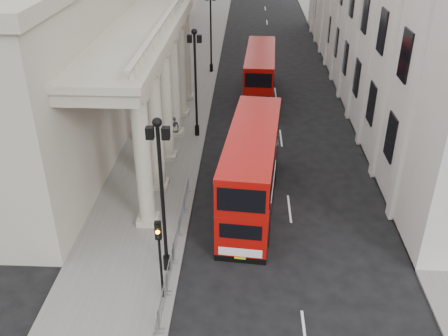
# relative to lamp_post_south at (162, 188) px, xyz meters

# --- Properties ---
(ground) EXTENTS (260.00, 260.00, 0.00)m
(ground) POSITION_rel_lamp_post_south_xyz_m (0.60, -4.00, -4.91)
(ground) COLOR black
(ground) RESTS_ON ground
(sidewalk_west) EXTENTS (6.00, 140.00, 0.12)m
(sidewalk_west) POSITION_rel_lamp_post_south_xyz_m (-2.40, 26.00, -4.85)
(sidewalk_west) COLOR slate
(sidewalk_west) RESTS_ON ground
(sidewalk_east) EXTENTS (3.00, 140.00, 0.12)m
(sidewalk_east) POSITION_rel_lamp_post_south_xyz_m (14.10, 26.00, -4.85)
(sidewalk_east) COLOR slate
(sidewalk_east) RESTS_ON ground
(kerb) EXTENTS (0.20, 140.00, 0.14)m
(kerb) POSITION_rel_lamp_post_south_xyz_m (0.55, 26.00, -4.84)
(kerb) COLOR slate
(kerb) RESTS_ON ground
(portico_building) EXTENTS (9.00, 28.00, 12.00)m
(portico_building) POSITION_rel_lamp_post_south_xyz_m (-9.90, 14.00, 1.09)
(portico_building) COLOR #A39D89
(portico_building) RESTS_ON ground
(lamp_post_south) EXTENTS (1.05, 0.44, 8.32)m
(lamp_post_south) POSITION_rel_lamp_post_south_xyz_m (0.00, 0.00, 0.00)
(lamp_post_south) COLOR black
(lamp_post_south) RESTS_ON sidewalk_west
(lamp_post_mid) EXTENTS (1.05, 0.44, 8.32)m
(lamp_post_mid) POSITION_rel_lamp_post_south_xyz_m (0.00, 16.00, 0.00)
(lamp_post_mid) COLOR black
(lamp_post_mid) RESTS_ON sidewalk_west
(lamp_post_north) EXTENTS (1.05, 0.44, 8.32)m
(lamp_post_north) POSITION_rel_lamp_post_south_xyz_m (0.00, 32.00, 0.00)
(lamp_post_north) COLOR black
(lamp_post_north) RESTS_ON sidewalk_west
(traffic_light) EXTENTS (0.28, 0.33, 4.30)m
(traffic_light) POSITION_rel_lamp_post_south_xyz_m (0.10, -2.02, -1.80)
(traffic_light) COLOR black
(traffic_light) RESTS_ON sidewalk_west
(crowd_barriers) EXTENTS (0.50, 18.75, 1.10)m
(crowd_barriers) POSITION_rel_lamp_post_south_xyz_m (0.25, -1.77, -4.24)
(crowd_barriers) COLOR gray
(crowd_barriers) RESTS_ON sidewalk_west
(bus_near) EXTENTS (3.82, 11.59, 4.91)m
(bus_near) POSITION_rel_lamp_post_south_xyz_m (4.23, 6.38, -2.34)
(bus_near) COLOR #A00B07
(bus_near) RESTS_ON ground
(bus_far) EXTENTS (3.00, 10.59, 4.53)m
(bus_far) POSITION_rel_lamp_post_south_xyz_m (4.99, 24.48, -2.55)
(bus_far) COLOR #900A06
(bus_far) RESTS_ON ground
(pedestrian_a) EXTENTS (0.67, 0.53, 1.63)m
(pedestrian_a) POSITION_rel_lamp_post_south_xyz_m (-3.79, 13.58, -3.98)
(pedestrian_a) COLOR black
(pedestrian_a) RESTS_ON sidewalk_west
(pedestrian_b) EXTENTS (0.90, 0.76, 1.62)m
(pedestrian_b) POSITION_rel_lamp_post_south_xyz_m (-2.86, 14.16, -3.98)
(pedestrian_b) COLOR #292320
(pedestrian_b) RESTS_ON sidewalk_west
(pedestrian_c) EXTENTS (1.02, 0.94, 1.75)m
(pedestrian_c) POSITION_rel_lamp_post_south_xyz_m (-1.69, 15.73, -3.92)
(pedestrian_c) COLOR black
(pedestrian_c) RESTS_ON sidewalk_west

